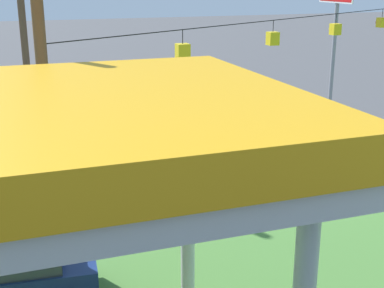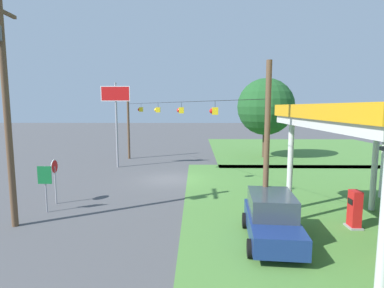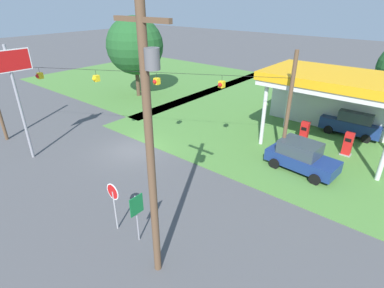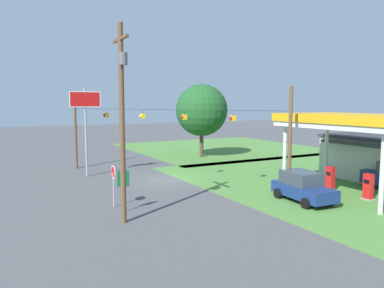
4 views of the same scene
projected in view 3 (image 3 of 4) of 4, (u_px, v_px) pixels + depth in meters
ground_plane at (133, 150)px, 21.51m from camera, size 160.00×160.00×0.00m
grass_verge_station_corner at (373, 129)px, 24.97m from camera, size 36.00×28.00×0.04m
grass_verge_opposite_corner at (146, 76)px, 41.74m from camera, size 24.00×24.00×0.04m
gas_station_canopy at (337, 82)px, 19.55m from camera, size 9.16×5.69×5.45m
gas_station_store at (367, 107)px, 24.68m from camera, size 14.81×5.90×3.57m
fuel_pump_near at (304, 133)px, 22.22m from camera, size 0.71×0.56×1.72m
fuel_pump_far at (348, 145)px, 20.48m from camera, size 0.71×0.56×1.72m
car_at_pumps_front at (301, 156)px, 18.66m from camera, size 4.44×2.40×1.91m
car_at_pumps_rear at (353, 123)px, 23.54m from camera, size 4.41×2.13×2.05m
stop_sign_roadside at (113, 197)px, 13.44m from camera, size 0.80×0.08×2.50m
stop_sign_overhead at (13, 79)px, 18.19m from camera, size 0.22×2.54×7.44m
route_sign at (137, 210)px, 12.79m from camera, size 0.10×0.70×2.40m
utility_pole_main at (150, 143)px, 9.64m from camera, size 2.20×0.44×10.14m
signal_span_gantry at (128, 97)px, 19.74m from camera, size 18.19×10.24×7.27m
tree_west_verge at (135, 46)px, 31.19m from camera, size 5.91×5.91×8.33m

